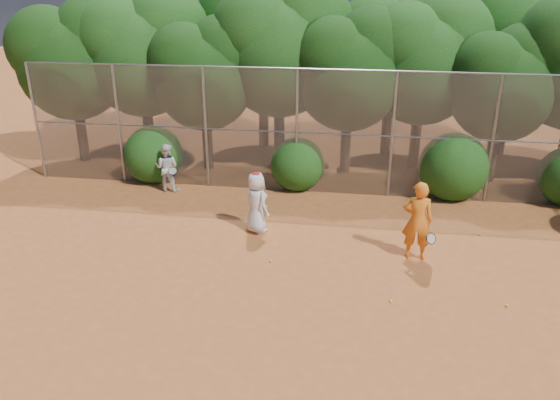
# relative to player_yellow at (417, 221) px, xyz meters

# --- Properties ---
(ground) EXTENTS (80.00, 80.00, 0.00)m
(ground) POSITION_rel_player_yellow_xyz_m (-2.55, -1.89, -1.02)
(ground) COLOR #9B4F23
(ground) RESTS_ON ground
(fence_back) EXTENTS (20.05, 0.09, 4.03)m
(fence_back) POSITION_rel_player_yellow_xyz_m (-2.67, 4.11, 1.03)
(fence_back) COLOR gray
(fence_back) RESTS_ON ground
(tree_0) EXTENTS (4.38, 3.81, 6.00)m
(tree_0) POSITION_rel_player_yellow_xyz_m (-11.99, 6.15, 2.91)
(tree_0) COLOR black
(tree_0) RESTS_ON ground
(tree_1) EXTENTS (4.64, 4.03, 6.35)m
(tree_1) POSITION_rel_player_yellow_xyz_m (-9.49, 6.65, 3.14)
(tree_1) COLOR black
(tree_1) RESTS_ON ground
(tree_2) EXTENTS (3.99, 3.47, 5.47)m
(tree_2) POSITION_rel_player_yellow_xyz_m (-7.00, 5.94, 2.56)
(tree_2) COLOR black
(tree_2) RESTS_ON ground
(tree_3) EXTENTS (4.89, 4.26, 6.70)m
(tree_3) POSITION_rel_player_yellow_xyz_m (-4.48, 6.95, 3.37)
(tree_3) COLOR black
(tree_3) RESTS_ON ground
(tree_4) EXTENTS (4.19, 3.64, 5.73)m
(tree_4) POSITION_rel_player_yellow_xyz_m (-1.99, 6.35, 2.74)
(tree_4) COLOR black
(tree_4) RESTS_ON ground
(tree_5) EXTENTS (4.51, 3.92, 6.17)m
(tree_5) POSITION_rel_player_yellow_xyz_m (0.51, 7.15, 3.03)
(tree_5) COLOR black
(tree_5) RESTS_ON ground
(tree_6) EXTENTS (3.86, 3.36, 5.29)m
(tree_6) POSITION_rel_player_yellow_xyz_m (3.00, 6.14, 2.45)
(tree_6) COLOR black
(tree_6) RESTS_ON ground
(tree_9) EXTENTS (4.83, 4.20, 6.62)m
(tree_9) POSITION_rel_player_yellow_xyz_m (-10.49, 8.95, 3.32)
(tree_9) COLOR black
(tree_9) RESTS_ON ground
(tree_10) EXTENTS (5.15, 4.48, 7.06)m
(tree_10) POSITION_rel_player_yellow_xyz_m (-5.48, 9.15, 3.61)
(tree_10) COLOR black
(tree_10) RESTS_ON ground
(tree_11) EXTENTS (4.64, 4.03, 6.35)m
(tree_11) POSITION_rel_player_yellow_xyz_m (-0.49, 8.75, 3.14)
(tree_11) COLOR black
(tree_11) RESTS_ON ground
(tree_12) EXTENTS (5.02, 4.37, 6.88)m
(tree_12) POSITION_rel_player_yellow_xyz_m (4.02, 9.35, 3.49)
(tree_12) COLOR black
(tree_12) RESTS_ON ground
(bush_0) EXTENTS (2.00, 2.00, 2.00)m
(bush_0) POSITION_rel_player_yellow_xyz_m (-8.55, 4.41, -0.02)
(bush_0) COLOR #143E0F
(bush_0) RESTS_ON ground
(bush_1) EXTENTS (1.80, 1.80, 1.80)m
(bush_1) POSITION_rel_player_yellow_xyz_m (-3.55, 4.41, -0.12)
(bush_1) COLOR #143E0F
(bush_1) RESTS_ON ground
(bush_2) EXTENTS (2.20, 2.20, 2.20)m
(bush_2) POSITION_rel_player_yellow_xyz_m (1.45, 4.41, 0.08)
(bush_2) COLOR #143E0F
(bush_2) RESTS_ON ground
(player_yellow) EXTENTS (0.90, 0.62, 2.05)m
(player_yellow) POSITION_rel_player_yellow_xyz_m (0.00, 0.00, 0.00)
(player_yellow) COLOR orange
(player_yellow) RESTS_ON ground
(player_teen) EXTENTS (0.99, 0.98, 1.75)m
(player_teen) POSITION_rel_player_yellow_xyz_m (-4.24, 0.89, -0.15)
(player_teen) COLOR silver
(player_teen) RESTS_ON ground
(player_white) EXTENTS (0.87, 0.75, 1.60)m
(player_white) POSITION_rel_player_yellow_xyz_m (-7.76, 3.51, -0.22)
(player_white) COLOR white
(player_white) RESTS_ON ground
(ball_0) EXTENTS (0.07, 0.07, 0.07)m
(ball_0) POSITION_rel_player_yellow_xyz_m (1.88, 1.54, -0.99)
(ball_0) COLOR #BDCE25
(ball_0) RESTS_ON ground
(ball_1) EXTENTS (0.07, 0.07, 0.07)m
(ball_1) POSITION_rel_player_yellow_xyz_m (-0.65, -2.21, -0.99)
(ball_1) COLOR #BDCE25
(ball_1) RESTS_ON ground
(ball_2) EXTENTS (0.07, 0.07, 0.07)m
(ball_2) POSITION_rel_player_yellow_xyz_m (1.83, -2.00, -0.99)
(ball_2) COLOR #BDCE25
(ball_2) RESTS_ON ground
(ball_3) EXTENTS (0.07, 0.07, 0.07)m
(ball_3) POSITION_rel_player_yellow_xyz_m (-3.57, -0.83, -0.99)
(ball_3) COLOR #BDCE25
(ball_3) RESTS_ON ground
(ball_4) EXTENTS (0.07, 0.07, 0.07)m
(ball_4) POSITION_rel_player_yellow_xyz_m (0.27, 0.84, -0.99)
(ball_4) COLOR #BDCE25
(ball_4) RESTS_ON ground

